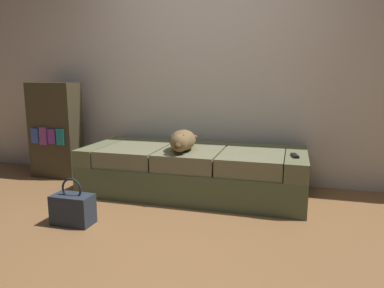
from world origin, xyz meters
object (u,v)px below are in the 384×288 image
Objects in this scene: couch at (193,171)px; tv_remote at (295,156)px; bookshelf at (56,130)px; handbag at (73,209)px; dog_tan at (182,141)px.

couch is 14.54× the size of tv_remote.
bookshelf is (-2.70, 0.31, 0.08)m from tv_remote.
bookshelf is (-1.02, 1.19, 0.42)m from handbag.
bookshelf is at bearing 168.62° from dog_tan.
couch is at bearing 55.44° from handbag.
couch is at bearing 69.18° from dog_tan.
dog_tan is at bearing 168.26° from tv_remote.
tv_remote reaches higher than handbag.
tv_remote is at bearing -6.55° from bookshelf.
dog_tan is 1.69m from bookshelf.
tv_remote is at bearing 1.37° from dog_tan.
tv_remote is (1.03, 0.02, -0.09)m from dog_tan.
dog_tan is at bearing -110.82° from couch.
handbag is at bearing -126.81° from dog_tan.
tv_remote is 2.71m from bookshelf.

